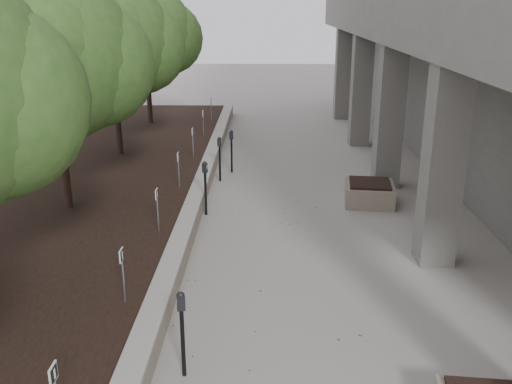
# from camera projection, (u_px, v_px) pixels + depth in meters

# --- Properties ---
(retaining_wall) EXTENTS (0.39, 26.00, 0.50)m
(retaining_wall) POSITION_uv_depth(u_px,v_px,m) (197.00, 199.00, 14.42)
(retaining_wall) COLOR gray
(retaining_wall) RESTS_ON ground
(planting_bed) EXTENTS (7.00, 26.00, 0.40)m
(planting_bed) POSITION_uv_depth(u_px,v_px,m) (56.00, 200.00, 14.50)
(planting_bed) COLOR black
(planting_bed) RESTS_ON ground
(crabapple_tree_3) EXTENTS (4.60, 4.00, 5.44)m
(crabapple_tree_3) POSITION_uv_depth(u_px,v_px,m) (56.00, 93.00, 12.60)
(crabapple_tree_3) COLOR #2F5420
(crabapple_tree_3) RESTS_ON planting_bed
(crabapple_tree_4) EXTENTS (4.60, 4.00, 5.44)m
(crabapple_tree_4) POSITION_uv_depth(u_px,v_px,m) (114.00, 68.00, 17.33)
(crabapple_tree_4) COLOR #2F5420
(crabapple_tree_4) RESTS_ON planting_bed
(crabapple_tree_5) EXTENTS (4.60, 4.00, 5.44)m
(crabapple_tree_5) POSITION_uv_depth(u_px,v_px,m) (147.00, 54.00, 22.06)
(crabapple_tree_5) COLOR #2F5420
(crabapple_tree_5) RESTS_ON planting_bed
(parking_sign_3) EXTENTS (0.04, 0.22, 0.96)m
(parking_sign_3) POSITION_uv_depth(u_px,v_px,m) (123.00, 276.00, 9.02)
(parking_sign_3) COLOR black
(parking_sign_3) RESTS_ON planting_bed
(parking_sign_4) EXTENTS (0.04, 0.22, 0.96)m
(parking_sign_4) POSITION_uv_depth(u_px,v_px,m) (158.00, 210.00, 11.86)
(parking_sign_4) COLOR black
(parking_sign_4) RESTS_ON planting_bed
(parking_sign_5) EXTENTS (0.04, 0.22, 0.96)m
(parking_sign_5) POSITION_uv_depth(u_px,v_px,m) (179.00, 170.00, 14.70)
(parking_sign_5) COLOR black
(parking_sign_5) RESTS_ON planting_bed
(parking_sign_6) EXTENTS (0.04, 0.22, 0.96)m
(parking_sign_6) POSITION_uv_depth(u_px,v_px,m) (193.00, 143.00, 17.54)
(parking_sign_6) COLOR black
(parking_sign_6) RESTS_ON planting_bed
(parking_sign_7) EXTENTS (0.04, 0.22, 0.96)m
(parking_sign_7) POSITION_uv_depth(u_px,v_px,m) (203.00, 123.00, 20.38)
(parking_sign_7) COLOR black
(parking_sign_7) RESTS_ON planting_bed
(parking_sign_8) EXTENTS (0.04, 0.22, 0.96)m
(parking_sign_8) POSITION_uv_depth(u_px,v_px,m) (211.00, 109.00, 23.22)
(parking_sign_8) COLOR black
(parking_sign_8) RESTS_ON planting_bed
(parking_meter_2) EXTENTS (0.15, 0.13, 1.35)m
(parking_meter_2) POSITION_uv_depth(u_px,v_px,m) (182.00, 335.00, 7.79)
(parking_meter_2) COLOR black
(parking_meter_2) RESTS_ON ground
(parking_meter_3) EXTENTS (0.16, 0.14, 1.40)m
(parking_meter_3) POSITION_uv_depth(u_px,v_px,m) (205.00, 188.00, 13.84)
(parking_meter_3) COLOR black
(parking_meter_3) RESTS_ON ground
(parking_meter_4) EXTENTS (0.15, 0.11, 1.35)m
(parking_meter_4) POSITION_uv_depth(u_px,v_px,m) (232.00, 151.00, 17.34)
(parking_meter_4) COLOR black
(parking_meter_4) RESTS_ON ground
(parking_meter_5) EXTENTS (0.15, 0.11, 1.35)m
(parking_meter_5) POSITION_uv_depth(u_px,v_px,m) (220.00, 159.00, 16.49)
(parking_meter_5) COLOR black
(parking_meter_5) RESTS_ON ground
(planter_back) EXTENTS (1.40, 1.40, 0.59)m
(planter_back) POSITION_uv_depth(u_px,v_px,m) (369.00, 193.00, 14.78)
(planter_back) COLOR gray
(planter_back) RESTS_ON ground
(berry_scatter) EXTENTS (3.30, 14.10, 0.02)m
(berry_scatter) POSITION_uv_depth(u_px,v_px,m) (263.00, 281.00, 10.68)
(berry_scatter) COLOR maroon
(berry_scatter) RESTS_ON ground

